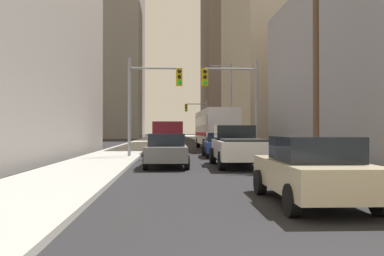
{
  "coord_description": "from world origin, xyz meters",
  "views": [
    {
      "loc": [
        -1.49,
        -3.05,
        1.65
      ],
      "look_at": [
        0.0,
        22.33,
        1.82
      ],
      "focal_mm": 37.27,
      "sensor_mm": 36.0,
      "label": 1
    }
  ],
  "objects_px": {
    "city_bus": "(215,128)",
    "traffic_signal_far_right": "(197,114)",
    "pickup_truck_white": "(237,146)",
    "cargo_van_maroon": "(168,136)",
    "traffic_signal_near_left": "(152,91)",
    "traffic_signal_near_right": "(233,92)",
    "sedan_blue": "(219,145)",
    "sedan_beige": "(312,170)",
    "sedan_grey": "(167,150)"
  },
  "relations": [
    {
      "from": "pickup_truck_white",
      "to": "cargo_van_maroon",
      "type": "xyz_separation_m",
      "value": [
        -3.23,
        10.35,
        0.35
      ]
    },
    {
      "from": "sedan_blue",
      "to": "traffic_signal_far_right",
      "type": "relative_size",
      "value": 0.71
    },
    {
      "from": "city_bus",
      "to": "traffic_signal_far_right",
      "type": "distance_m",
      "value": 20.92
    },
    {
      "from": "city_bus",
      "to": "traffic_signal_near_right",
      "type": "relative_size",
      "value": 1.92
    },
    {
      "from": "pickup_truck_white",
      "to": "cargo_van_maroon",
      "type": "height_order",
      "value": "cargo_van_maroon"
    },
    {
      "from": "pickup_truck_white",
      "to": "traffic_signal_near_left",
      "type": "xyz_separation_m",
      "value": [
        -4.15,
        5.63,
        3.08
      ]
    },
    {
      "from": "sedan_beige",
      "to": "sedan_grey",
      "type": "xyz_separation_m",
      "value": [
        -3.32,
        9.28,
        0.0
      ]
    },
    {
      "from": "sedan_beige",
      "to": "sedan_blue",
      "type": "relative_size",
      "value": 0.99
    },
    {
      "from": "traffic_signal_near_left",
      "to": "city_bus",
      "type": "bearing_deg",
      "value": 65.29
    },
    {
      "from": "sedan_beige",
      "to": "sedan_grey",
      "type": "height_order",
      "value": "same"
    },
    {
      "from": "pickup_truck_white",
      "to": "sedan_beige",
      "type": "bearing_deg",
      "value": -89.68
    },
    {
      "from": "pickup_truck_white",
      "to": "traffic_signal_near_right",
      "type": "distance_m",
      "value": 6.46
    },
    {
      "from": "sedan_grey",
      "to": "traffic_signal_near_right",
      "type": "xyz_separation_m",
      "value": [
        3.98,
        5.84,
        3.25
      ]
    },
    {
      "from": "pickup_truck_white",
      "to": "traffic_signal_near_right",
      "type": "xyz_separation_m",
      "value": [
        0.72,
        5.63,
        3.09
      ]
    },
    {
      "from": "sedan_blue",
      "to": "traffic_signal_near_left",
      "type": "distance_m",
      "value": 5.35
    },
    {
      "from": "traffic_signal_near_right",
      "to": "pickup_truck_white",
      "type": "bearing_deg",
      "value": -97.26
    },
    {
      "from": "traffic_signal_far_right",
      "to": "traffic_signal_near_left",
      "type": "bearing_deg",
      "value": -98.93
    },
    {
      "from": "pickup_truck_white",
      "to": "traffic_signal_near_left",
      "type": "relative_size",
      "value": 0.91
    },
    {
      "from": "cargo_van_maroon",
      "to": "sedan_grey",
      "type": "height_order",
      "value": "cargo_van_maroon"
    },
    {
      "from": "city_bus",
      "to": "traffic_signal_near_right",
      "type": "distance_m",
      "value": 11.14
    },
    {
      "from": "traffic_signal_near_right",
      "to": "sedan_beige",
      "type": "bearing_deg",
      "value": -92.51
    },
    {
      "from": "pickup_truck_white",
      "to": "sedan_grey",
      "type": "distance_m",
      "value": 3.27
    },
    {
      "from": "traffic_signal_near_right",
      "to": "sedan_grey",
      "type": "bearing_deg",
      "value": -124.29
    },
    {
      "from": "traffic_signal_near_right",
      "to": "traffic_signal_far_right",
      "type": "bearing_deg",
      "value": 89.77
    },
    {
      "from": "cargo_van_maroon",
      "to": "sedan_beige",
      "type": "xyz_separation_m",
      "value": [
        3.29,
        -19.85,
        -0.52
      ]
    },
    {
      "from": "pickup_truck_white",
      "to": "traffic_signal_near_right",
      "type": "bearing_deg",
      "value": 82.74
    },
    {
      "from": "cargo_van_maroon",
      "to": "traffic_signal_near_right",
      "type": "bearing_deg",
      "value": -50.11
    },
    {
      "from": "city_bus",
      "to": "sedan_grey",
      "type": "bearing_deg",
      "value": -103.89
    },
    {
      "from": "city_bus",
      "to": "pickup_truck_white",
      "type": "relative_size",
      "value": 2.11
    },
    {
      "from": "sedan_beige",
      "to": "traffic_signal_near_left",
      "type": "height_order",
      "value": "traffic_signal_near_left"
    },
    {
      "from": "pickup_truck_white",
      "to": "traffic_signal_near_left",
      "type": "bearing_deg",
      "value": 126.4
    },
    {
      "from": "cargo_van_maroon",
      "to": "traffic_signal_far_right",
      "type": "distance_m",
      "value": 27.47
    },
    {
      "from": "sedan_grey",
      "to": "traffic_signal_near_right",
      "type": "height_order",
      "value": "traffic_signal_near_right"
    },
    {
      "from": "pickup_truck_white",
      "to": "traffic_signal_near_right",
      "type": "relative_size",
      "value": 0.91
    },
    {
      "from": "traffic_signal_near_left",
      "to": "sedan_blue",
      "type": "bearing_deg",
      "value": 12.11
    },
    {
      "from": "cargo_van_maroon",
      "to": "sedan_blue",
      "type": "relative_size",
      "value": 1.22
    },
    {
      "from": "sedan_beige",
      "to": "traffic_signal_near_left",
      "type": "distance_m",
      "value": 16.02
    },
    {
      "from": "sedan_blue",
      "to": "sedan_beige",
      "type": "bearing_deg",
      "value": -89.84
    },
    {
      "from": "traffic_signal_near_left",
      "to": "traffic_signal_far_right",
      "type": "relative_size",
      "value": 1.0
    },
    {
      "from": "cargo_van_maroon",
      "to": "sedan_blue",
      "type": "height_order",
      "value": "cargo_van_maroon"
    },
    {
      "from": "sedan_grey",
      "to": "traffic_signal_far_right",
      "type": "height_order",
      "value": "traffic_signal_far_right"
    },
    {
      "from": "pickup_truck_white",
      "to": "city_bus",
      "type": "bearing_deg",
      "value": 86.94
    },
    {
      "from": "cargo_van_maroon",
      "to": "traffic_signal_near_right",
      "type": "xyz_separation_m",
      "value": [
        3.95,
        -4.73,
        2.74
      ]
    },
    {
      "from": "sedan_beige",
      "to": "traffic_signal_far_right",
      "type": "height_order",
      "value": "traffic_signal_far_right"
    },
    {
      "from": "sedan_grey",
      "to": "traffic_signal_far_right",
      "type": "distance_m",
      "value": 37.95
    },
    {
      "from": "cargo_van_maroon",
      "to": "traffic_signal_near_left",
      "type": "height_order",
      "value": "traffic_signal_near_left"
    },
    {
      "from": "city_bus",
      "to": "traffic_signal_near_left",
      "type": "relative_size",
      "value": 1.92
    },
    {
      "from": "traffic_signal_near_left",
      "to": "sedan_beige",
      "type": "bearing_deg",
      "value": -74.47
    },
    {
      "from": "cargo_van_maroon",
      "to": "sedan_grey",
      "type": "relative_size",
      "value": 1.24
    },
    {
      "from": "pickup_truck_white",
      "to": "sedan_grey",
      "type": "height_order",
      "value": "pickup_truck_white"
    }
  ]
}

